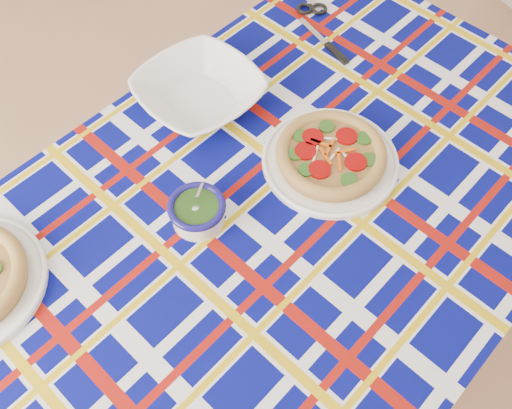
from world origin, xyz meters
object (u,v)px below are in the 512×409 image
main_focaccia_plate (331,155)px  serving_bowl (199,92)px  dining_table (280,224)px  pesto_bowl (197,211)px

main_focaccia_plate → serving_bowl: size_ratio=1.11×
serving_bowl → main_focaccia_plate: bearing=-61.8°
dining_table → main_focaccia_plate: main_focaccia_plate is taller
pesto_bowl → serving_bowl: 0.34m
dining_table → main_focaccia_plate: size_ratio=5.61×
pesto_bowl → serving_bowl: bearing=62.2°
main_focaccia_plate → serving_bowl: (-0.17, 0.32, 0.00)m
main_focaccia_plate → serving_bowl: serving_bowl is taller
main_focaccia_plate → serving_bowl: 0.36m
dining_table → main_focaccia_plate: 0.19m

